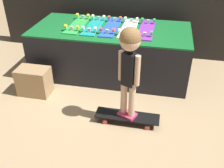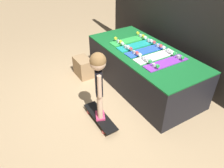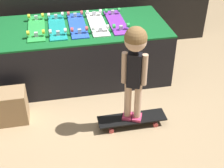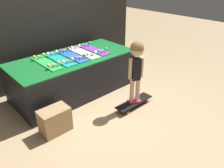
{
  "view_description": "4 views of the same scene",
  "coord_description": "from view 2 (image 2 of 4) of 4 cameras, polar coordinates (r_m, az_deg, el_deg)",
  "views": [
    {
      "loc": [
        0.72,
        -2.67,
        1.94
      ],
      "look_at": [
        0.19,
        -0.17,
        0.33
      ],
      "focal_mm": 42.0,
      "sensor_mm": 36.0,
      "label": 1
    },
    {
      "loc": [
        2.5,
        -1.47,
        2.29
      ],
      "look_at": [
        0.16,
        -0.05,
        0.38
      ],
      "focal_mm": 35.0,
      "sensor_mm": 36.0,
      "label": 2
    },
    {
      "loc": [
        -0.28,
        -2.8,
        2.22
      ],
      "look_at": [
        0.25,
        -0.15,
        0.37
      ],
      "focal_mm": 50.0,
      "sensor_mm": 36.0,
      "label": 3
    },
    {
      "loc": [
        -1.92,
        -2.38,
        2.03
      ],
      "look_at": [
        0.26,
        -0.03,
        0.33
      ],
      "focal_mm": 35.0,
      "sensor_mm": 36.0,
      "label": 4
    }
  ],
  "objects": [
    {
      "name": "ground_plane",
      "position": [
        3.7,
        -0.66,
        -3.43
      ],
      "size": [
        16.0,
        16.0,
        0.0
      ],
      "primitive_type": "plane",
      "color": "tan"
    },
    {
      "name": "back_wall",
      "position": [
        3.98,
        18.37,
        17.9
      ],
      "size": [
        4.11,
        0.1,
        2.47
      ],
      "color": "black",
      "rests_on": "ground_plane"
    },
    {
      "name": "display_rack",
      "position": [
        3.83,
        8.16,
        3.92
      ],
      "size": [
        2.15,
        0.99,
        0.68
      ],
      "color": "black",
      "rests_on": "ground_plane"
    },
    {
      "name": "skateboard_green_on_rack",
      "position": [
        4.02,
        4.59,
        11.47
      ],
      "size": [
        0.2,
        0.74,
        0.09
      ],
      "color": "green",
      "rests_on": "display_rack"
    },
    {
      "name": "skateboard_teal_on_rack",
      "position": [
        3.84,
        6.55,
        10.17
      ],
      "size": [
        0.2,
        0.74,
        0.09
      ],
      "color": "teal",
      "rests_on": "display_rack"
    },
    {
      "name": "skateboard_blue_on_rack",
      "position": [
        3.67,
        8.82,
        8.77
      ],
      "size": [
        0.2,
        0.74,
        0.09
      ],
      "color": "blue",
      "rests_on": "display_rack"
    },
    {
      "name": "skateboard_white_on_rack",
      "position": [
        3.51,
        11.28,
        7.23
      ],
      "size": [
        0.2,
        0.74,
        0.09
      ],
      "color": "white",
      "rests_on": "display_rack"
    },
    {
      "name": "skateboard_purple_on_rack",
      "position": [
        3.36,
        13.96,
        5.53
      ],
      "size": [
        0.2,
        0.74,
        0.09
      ],
      "color": "purple",
      "rests_on": "display_rack"
    },
    {
      "name": "skateboard_on_floor",
      "position": [
        3.22,
        -3.09,
        -8.64
      ],
      "size": [
        0.71,
        0.19,
        0.09
      ],
      "color": "black",
      "rests_on": "ground_plane"
    },
    {
      "name": "child",
      "position": [
        2.77,
        -3.55,
        2.42
      ],
      "size": [
        0.23,
        0.21,
        1.02
      ],
      "rotation": [
        0.0,
        0.0,
        -0.4
      ],
      "color": "#E03D6B",
      "rests_on": "skateboard_on_floor"
    },
    {
      "name": "storage_box",
      "position": [
        4.2,
        -7.52,
        4.37
      ],
      "size": [
        0.4,
        0.26,
        0.36
      ],
      "color": "#A37F56",
      "rests_on": "ground_plane"
    }
  ]
}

